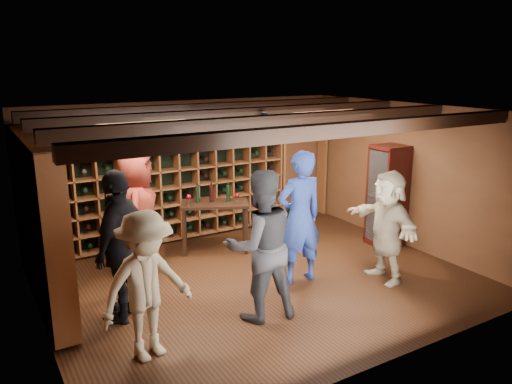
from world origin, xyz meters
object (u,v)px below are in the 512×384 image
guest_woman_black (121,246)px  man_grey_suit (260,246)px  guest_red_floral (138,214)px  tasting_table (214,208)px  man_blue_shirt (300,217)px  guest_beige (387,226)px  display_cabinet (387,198)px  guest_khaki (146,286)px

guest_woman_black → man_grey_suit: bearing=101.9°
guest_red_floral → man_grey_suit: bearing=-132.5°
man_grey_suit → tasting_table: bearing=-93.6°
man_blue_shirt → guest_woman_black: man_blue_shirt is taller
guest_red_floral → guest_beige: size_ratio=1.16×
man_blue_shirt → guest_red_floral: bearing=-31.9°
guest_red_floral → display_cabinet: bearing=-78.4°
man_grey_suit → guest_khaki: size_ratio=1.15×
guest_woman_black → tasting_table: bearing=169.5°
display_cabinet → guest_red_floral: guest_red_floral is taller
guest_khaki → guest_beige: guest_khaki is taller
guest_red_floral → guest_beige: (3.08, -2.03, -0.14)m
display_cabinet → guest_beige: size_ratio=1.05×
display_cabinet → guest_woman_black: guest_woman_black is taller
guest_woman_black → guest_khaki: (-0.03, -1.00, -0.13)m
man_grey_suit → tasting_table: size_ratio=1.51×
guest_beige → guest_red_floral: bearing=-115.1°
display_cabinet → guest_woman_black: 4.78m
guest_khaki → display_cabinet: bearing=2.4°
guest_beige → tasting_table: 2.89m
guest_red_floral → guest_woman_black: size_ratio=1.01×
guest_red_floral → tasting_table: bearing=-52.5°
man_grey_suit → man_blue_shirt: bearing=-139.2°
guest_woman_black → guest_khaki: size_ratio=1.15×
man_blue_shirt → guest_red_floral: 2.41m
guest_khaki → tasting_table: bearing=38.7°
display_cabinet → guest_red_floral: 4.28m
man_grey_suit → tasting_table: 2.47m
guest_woman_black → guest_khaki: 1.01m
man_blue_shirt → guest_khaki: size_ratio=1.17×
display_cabinet → tasting_table: bearing=155.2°
tasting_table → man_grey_suit: bearing=-77.9°
man_blue_shirt → guest_red_floral: man_blue_shirt is taller
display_cabinet → guest_beige: (-1.10, -1.10, -0.02)m
guest_woman_black → tasting_table: (2.02, 1.54, -0.21)m
guest_red_floral → guest_khaki: (-0.62, -2.21, -0.13)m
guest_red_floral → tasting_table: 1.48m
man_grey_suit → guest_beige: bearing=-170.0°
guest_red_floral → guest_khaki: guest_red_floral is taller
man_blue_shirt → guest_red_floral: size_ratio=1.01×
guest_khaki → tasting_table: guest_khaki is taller
guest_khaki → guest_woman_black: bearing=76.1°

